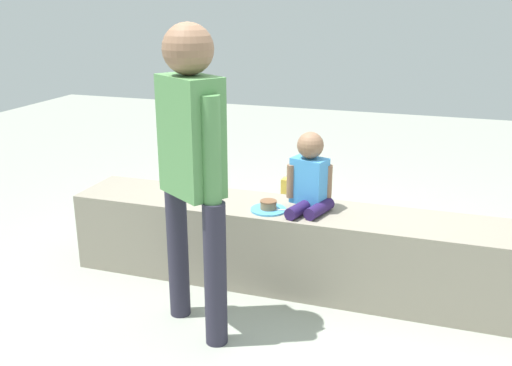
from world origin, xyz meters
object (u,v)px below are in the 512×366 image
Objects in this scene: handbag_brown_canvas at (479,244)px; handbag_black_leather at (250,232)px; adult_standing at (192,156)px; water_bottle_near_gift at (155,215)px; child_seated at (310,176)px; cake_box_white at (401,229)px; party_cup_red at (302,243)px; cake_plate at (268,207)px; gift_bag at (296,196)px.

handbag_black_leather is at bearing -170.11° from handbag_brown_canvas.
adult_standing is 1.79m from water_bottle_near_gift.
child_seated is 1.43m from handbag_brown_canvas.
cake_box_white is (1.89, 0.42, -0.04)m from water_bottle_near_gift.
handbag_brown_canvas is (1.52, 1.42, -0.88)m from adult_standing.
child_seated reaches higher than party_cup_red.
child_seated is 1.45× the size of handbag_brown_canvas.
handbag_brown_canvas is (2.45, 0.17, 0.02)m from water_bottle_near_gift.
water_bottle_near_gift is at bearing -176.02° from handbag_brown_canvas.
cake_plate is 1.38m from gift_bag.
handbag_brown_canvas is (1.45, -0.48, -0.04)m from gift_bag.
handbag_black_leather is at bearing 93.92° from adult_standing.
gift_bag is at bearing 107.82° from party_cup_red.
handbag_black_leather is 1.62m from handbag_brown_canvas.
child_seated reaches higher than handbag_brown_canvas.
gift_bag is at bearing 165.13° from cake_box_white.
cake_box_white is (0.67, 0.46, 0.02)m from party_cup_red.
handbag_black_leather reaches higher than water_bottle_near_gift.
adult_standing is 0.78m from cake_plate.
water_bottle_near_gift is 2.35× the size of party_cup_red.
cake_box_white reaches higher than party_cup_red.
party_cup_red is at bearing -72.18° from gift_bag.
handbag_black_leather is at bearing -153.33° from cake_box_white.
child_seated reaches higher than cake_plate.
gift_bag reaches higher than cake_box_white.
gift_bag is at bearing 96.70° from cake_plate.
child_seated is 0.29× the size of adult_standing.
adult_standing is at bearing -111.66° from cake_plate.
adult_standing is 4.95× the size of handbag_brown_canvas.
party_cup_red is at bearing 107.14° from child_seated.
adult_standing is 1.56m from party_cup_red.
child_seated is at bearing -22.12° from water_bottle_near_gift.
cake_plate is 1.39m from cake_box_white.
handbag_brown_canvas is at bearing -24.10° from cake_box_white.
handbag_black_leather is (-0.54, 0.46, -0.62)m from child_seated.
adult_standing reaches higher than water_bottle_near_gift.
handbag_black_leather is at bearing -101.45° from gift_bag.
cake_plate is at bearing -96.57° from party_cup_red.
adult_standing is 1.45m from handbag_black_leather.
cake_box_white is at bearing 62.63° from child_seated.
child_seated is 5.10× the size of party_cup_red.
cake_box_white is 0.89× the size of handbag_brown_canvas.
party_cup_red is at bearing -2.20° from water_bottle_near_gift.
handbag_black_leather is (-0.38, -0.06, 0.06)m from party_cup_red.
cake_plate is at bearing -29.81° from water_bottle_near_gift.
cake_box_white is 1.17m from handbag_black_leather.
handbag_black_leather is 0.91× the size of handbag_brown_canvas.
cake_plate is (-0.23, -0.10, -0.19)m from child_seated.
party_cup_red is (1.23, -0.05, -0.05)m from water_bottle_near_gift.
cake_plate reaches higher than party_cup_red.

